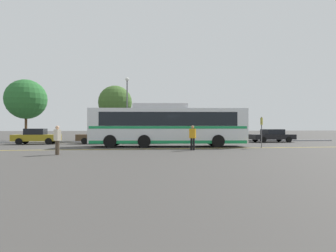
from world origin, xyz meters
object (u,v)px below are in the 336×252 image
object	(u,v)px
parked_car_2	(152,136)
parked_car_3	(209,136)
transit_bus	(168,125)
parked_car_4	(272,136)
parked_car_0	(37,136)
tree_1	(26,99)
parked_car_1	(101,136)
pedestrian_0	(57,138)
bus_stop_sign	(262,128)
tree_0	(115,102)
pedestrian_1	(193,136)
street_lamp	(127,101)

from	to	relation	value
parked_car_2	parked_car_3	distance (m)	5.99
transit_bus	parked_car_4	xyz separation A→B (m)	(11.97, 5.15, -1.07)
parked_car_0	parked_car_2	bearing A→B (deg)	87.87
transit_bus	parked_car_4	world-z (taller)	transit_bus
tree_1	parked_car_0	bearing A→B (deg)	-62.18
parked_car_1	parked_car_2	xyz separation A→B (m)	(4.96, -0.08, -0.03)
parked_car_3	pedestrian_0	xyz separation A→B (m)	(-12.11, -10.65, 0.25)
parked_car_2	parked_car_4	bearing A→B (deg)	-90.19
parked_car_1	parked_car_3	world-z (taller)	parked_car_1
parked_car_3	tree_1	bearing A→B (deg)	73.82
parked_car_0	bus_stop_sign	bearing A→B (deg)	67.50
parked_car_0	parked_car_3	world-z (taller)	parked_car_0
tree_0	parked_car_2	bearing A→B (deg)	-57.12
parked_car_3	bus_stop_sign	distance (m)	7.53
parked_car_3	pedestrian_0	world-z (taller)	pedestrian_0
parked_car_3	pedestrian_1	bearing A→B (deg)	158.19
parked_car_3	street_lamp	world-z (taller)	street_lamp
parked_car_4	pedestrian_0	world-z (taller)	pedestrian_0
parked_car_3	tree_1	size ratio (longest dim) A/B	0.62
pedestrian_1	tree_1	world-z (taller)	tree_1
parked_car_3	parked_car_4	size ratio (longest dim) A/B	0.96
parked_car_1	parked_car_0	bearing A→B (deg)	92.38
tree_0	parked_car_1	bearing A→B (deg)	-98.62
transit_bus	parked_car_2	bearing A→B (deg)	-162.29
tree_0	tree_1	distance (m)	10.42
transit_bus	pedestrian_1	xyz separation A→B (m)	(1.25, -3.65, -0.80)
bus_stop_sign	tree_0	size ratio (longest dim) A/B	0.36
tree_0	pedestrian_0	bearing A→B (deg)	-97.13
parked_car_0	tree_0	bearing A→B (deg)	129.99
parked_car_2	tree_1	distance (m)	16.44
pedestrian_0	street_lamp	xyz separation A→B (m)	(3.63, 13.06, 3.55)
parked_car_2	parked_car_0	bearing A→B (deg)	88.44
parked_car_0	parked_car_1	xyz separation A→B (m)	(5.96, 0.06, 0.01)
parked_car_0	transit_bus	bearing A→B (deg)	65.73
parked_car_1	tree_1	distance (m)	12.27
pedestrian_1	pedestrian_0	bearing A→B (deg)	46.13
parked_car_4	parked_car_0	bearing A→B (deg)	89.08
pedestrian_0	parked_car_1	bearing A→B (deg)	128.01
bus_stop_sign	street_lamp	distance (m)	14.57
parked_car_0	pedestrian_0	xyz separation A→B (m)	(4.80, -10.51, 0.22)
pedestrian_1	parked_car_3	bearing A→B (deg)	-80.56
parked_car_0	tree_1	bearing A→B (deg)	-154.25
parked_car_2	pedestrian_0	xyz separation A→B (m)	(-6.12, -10.50, 0.23)
tree_1	parked_car_2	bearing A→B (deg)	-24.81
pedestrian_1	bus_stop_sign	size ratio (longest dim) A/B	0.72
bus_stop_sign	parked_car_1	bearing A→B (deg)	-112.74
parked_car_0	street_lamp	size ratio (longest dim) A/B	0.59
bus_stop_sign	street_lamp	world-z (taller)	street_lamp
parked_car_4	bus_stop_sign	size ratio (longest dim) A/B	1.97
transit_bus	bus_stop_sign	world-z (taller)	transit_bus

